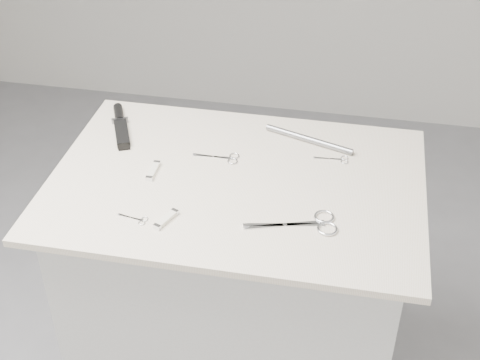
% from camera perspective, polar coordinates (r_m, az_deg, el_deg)
% --- Properties ---
extents(plinth, '(0.90, 0.60, 0.90)m').
position_cam_1_polar(plinth, '(2.10, -0.28, -10.41)').
color(plinth, silver).
rests_on(plinth, ground).
extents(display_board, '(1.00, 0.70, 0.02)m').
position_cam_1_polar(display_board, '(1.80, -0.32, -0.24)').
color(display_board, beige).
rests_on(display_board, plinth).
extents(large_shears, '(0.23, 0.11, 0.01)m').
position_cam_1_polar(large_shears, '(1.65, 6.09, -3.71)').
color(large_shears, silver).
rests_on(large_shears, display_board).
extents(embroidery_scissors_a, '(0.13, 0.06, 0.00)m').
position_cam_1_polar(embroidery_scissors_a, '(1.88, -1.29, 1.90)').
color(embroidery_scissors_a, silver).
rests_on(embroidery_scissors_a, display_board).
extents(embroidery_scissors_b, '(0.10, 0.04, 0.00)m').
position_cam_1_polar(embroidery_scissors_b, '(1.89, 8.27, 1.76)').
color(embroidery_scissors_b, silver).
rests_on(embroidery_scissors_b, display_board).
extents(tiny_scissors, '(0.08, 0.03, 0.00)m').
position_cam_1_polar(tiny_scissors, '(1.68, -8.82, -3.32)').
color(tiny_scissors, silver).
rests_on(tiny_scissors, display_board).
extents(sheathed_knife, '(0.12, 0.22, 0.03)m').
position_cam_1_polar(sheathed_knife, '(2.05, -10.17, 4.75)').
color(sheathed_knife, black).
rests_on(sheathed_knife, display_board).
extents(pocket_knife_a, '(0.02, 0.08, 0.01)m').
position_cam_1_polar(pocket_knife_a, '(1.83, -7.42, 0.79)').
color(pocket_knife_a, silver).
rests_on(pocket_knife_a, display_board).
extents(pocket_knife_b, '(0.05, 0.08, 0.01)m').
position_cam_1_polar(pocket_knife_b, '(1.66, -6.31, -3.35)').
color(pocket_knife_b, silver).
rests_on(pocket_knife_b, display_board).
extents(metal_rail, '(0.26, 0.11, 0.02)m').
position_cam_1_polar(metal_rail, '(1.95, 5.89, 3.47)').
color(metal_rail, gray).
rests_on(metal_rail, display_board).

